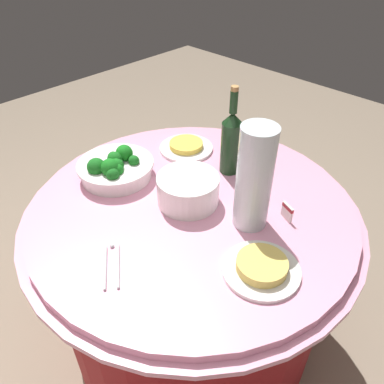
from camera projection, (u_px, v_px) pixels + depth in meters
ground_plane at (192, 328)px, 1.75m from camera, size 6.00×6.00×0.00m
buffet_table at (192, 274)px, 1.52m from camera, size 1.16×1.16×0.74m
broccoli_bowl at (115, 168)px, 1.40m from camera, size 0.28×0.28×0.11m
plate_stack at (188, 189)px, 1.28m from camera, size 0.21×0.21×0.10m
wine_bottle at (231, 141)px, 1.38m from camera, size 0.07×0.07×0.34m
decorative_fruit_vase at (254, 183)px, 1.14m from camera, size 0.11×0.11×0.34m
serving_tongs at (112, 264)px, 1.08m from camera, size 0.15×0.13×0.01m
food_plate_noodles at (261, 267)px, 1.06m from camera, size 0.22×0.22×0.04m
food_plate_fried_egg at (186, 147)px, 1.57m from camera, size 0.22×0.22×0.03m
label_placard_front at (287, 211)px, 1.22m from camera, size 0.05×0.03×0.05m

